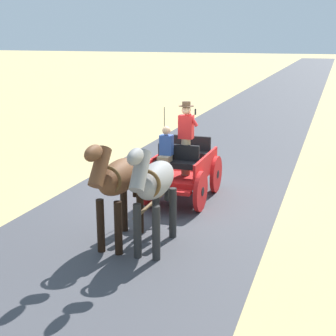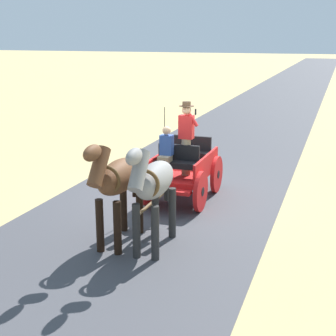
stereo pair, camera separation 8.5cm
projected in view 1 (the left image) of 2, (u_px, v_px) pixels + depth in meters
ground_plane at (171, 195)px, 12.62m from camera, size 200.00×200.00×0.00m
road_surface at (171, 195)px, 12.62m from camera, size 5.56×160.00×0.01m
horse_drawn_carriage at (183, 168)px, 12.12m from camera, size 1.43×4.50×2.50m
horse_near_side at (154, 184)px, 9.11m from camera, size 0.63×2.13×2.21m
horse_off_side at (118, 180)px, 9.34m from camera, size 0.58×2.13×2.21m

